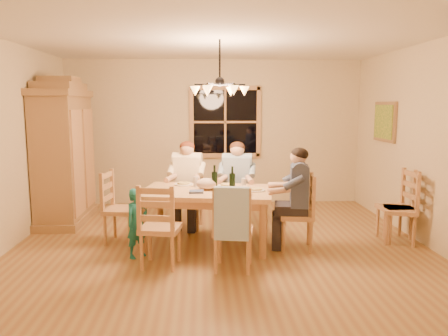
{
  "coord_description": "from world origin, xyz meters",
  "views": [
    {
      "loc": [
        -0.23,
        -5.73,
        1.88
      ],
      "look_at": [
        0.06,
        0.1,
        1.02
      ],
      "focal_mm": 35.0,
      "sensor_mm": 36.0,
      "label": 1
    }
  ],
  "objects": [
    {
      "name": "chair_end_left",
      "position": [
        -1.34,
        0.12,
        0.3
      ],
      "size": [
        0.49,
        0.5,
        0.99
      ],
      "rotation": [
        0.0,
        0.0,
        -1.74
      ],
      "color": "#BA7E52",
      "rests_on": "floor"
    },
    {
      "name": "chair_near_left",
      "position": [
        -0.73,
        -0.8,
        0.3
      ],
      "size": [
        0.5,
        0.49,
        0.99
      ],
      "rotation": [
        0.0,
        0.0,
        -0.16
      ],
      "color": "#BA7E52",
      "rests_on": "floor"
    },
    {
      "name": "wine_glass_b",
      "position": [
        0.32,
        -0.01,
        0.83
      ],
      "size": [
        0.06,
        0.06,
        0.14
      ],
      "primitive_type": "cylinder",
      "color": "silver",
      "rests_on": "dining_table"
    },
    {
      "name": "plate_woman",
      "position": [
        -0.5,
        0.29,
        0.77
      ],
      "size": [
        0.26,
        0.26,
        0.02
      ],
      "primitive_type": "cylinder",
      "color": "white",
      "rests_on": "dining_table"
    },
    {
      "name": "adult_plaid_man",
      "position": [
        0.28,
        0.67,
        0.84
      ],
      "size": [
        0.44,
        0.48,
        0.87
      ],
      "rotation": [
        0.0,
        0.0,
        2.98
      ],
      "color": "#305C84",
      "rests_on": "floor"
    },
    {
      "name": "armoire",
      "position": [
        -2.42,
        1.25,
        1.06
      ],
      "size": [
        0.66,
        1.4,
        2.3
      ],
      "color": "olive",
      "rests_on": "floor"
    },
    {
      "name": "floor",
      "position": [
        0.0,
        0.0,
        0.0
      ],
      "size": [
        5.5,
        5.5,
        0.0
      ],
      "primitive_type": "plane",
      "color": "olive",
      "rests_on": "ground"
    },
    {
      "name": "chair_spare_front",
      "position": [
        2.45,
        -0.07,
        0.3
      ],
      "size": [
        0.54,
        0.56,
        0.99
      ],
      "rotation": [
        0.0,
        0.0,
        1.23
      ],
      "color": "#BA7E52",
      "rests_on": "floor"
    },
    {
      "name": "chair_far_left",
      "position": [
        -0.46,
        0.79,
        0.3
      ],
      "size": [
        0.5,
        0.49,
        0.99
      ],
      "rotation": [
        0.0,
        0.0,
        2.98
      ],
      "color": "#BA7E52",
      "rests_on": "floor"
    },
    {
      "name": "plate_plaid",
      "position": [
        0.1,
        0.15,
        0.77
      ],
      "size": [
        0.26,
        0.26,
        0.02
      ],
      "primitive_type": "cylinder",
      "color": "white",
      "rests_on": "dining_table"
    },
    {
      "name": "wine_bottle_b",
      "position": [
        0.15,
        -0.2,
        0.93
      ],
      "size": [
        0.08,
        0.08,
        0.33
      ],
      "primitive_type": "cylinder",
      "color": "black",
      "rests_on": "dining_table"
    },
    {
      "name": "towel",
      "position": [
        0.08,
        -1.12,
        0.7
      ],
      "size": [
        0.39,
        0.16,
        0.58
      ],
      "primitive_type": "cube",
      "rotation": [
        0.0,
        0.0,
        -0.16
      ],
      "color": "#98B6CF",
      "rests_on": "chair_near_right"
    },
    {
      "name": "dining_table",
      "position": [
        -0.17,
        -0.07,
        0.66
      ],
      "size": [
        1.85,
        1.3,
        0.76
      ],
      "rotation": [
        0.0,
        0.0,
        -0.16
      ],
      "color": "tan",
      "rests_on": "floor"
    },
    {
      "name": "wall_left",
      "position": [
        -2.75,
        0.0,
        1.35
      ],
      "size": [
        0.02,
        5.0,
        2.7
      ],
      "primitive_type": "cube",
      "color": "beige",
      "rests_on": "floor"
    },
    {
      "name": "adult_slate_man",
      "position": [
        0.99,
        -0.27,
        0.84
      ],
      "size": [
        0.48,
        0.44,
        0.87
      ],
      "rotation": [
        0.0,
        0.0,
        1.41
      ],
      "color": "#3E4863",
      "rests_on": "floor"
    },
    {
      "name": "wall_back",
      "position": [
        0.0,
        2.5,
        1.35
      ],
      "size": [
        5.5,
        0.02,
        2.7
      ],
      "primitive_type": "cube",
      "color": "beige",
      "rests_on": "floor"
    },
    {
      "name": "ceiling",
      "position": [
        0.0,
        0.0,
        2.7
      ],
      "size": [
        5.5,
        5.0,
        0.02
      ],
      "primitive_type": "cube",
      "color": "white",
      "rests_on": "wall_back"
    },
    {
      "name": "chair_spare_back",
      "position": [
        2.45,
        0.04,
        0.3
      ],
      "size": [
        0.45,
        0.47,
        0.99
      ],
      "rotation": [
        0.0,
        0.0,
        1.64
      ],
      "color": "#BA7E52",
      "rests_on": "floor"
    },
    {
      "name": "child",
      "position": [
        -1.04,
        -0.48,
        0.43
      ],
      "size": [
        0.36,
        0.37,
        0.86
      ],
      "primitive_type": "imported",
      "rotation": [
        0.0,
        0.0,
        0.84
      ],
      "color": "#1A7476",
      "rests_on": "floor"
    },
    {
      "name": "chair_far_right",
      "position": [
        0.28,
        0.67,
        0.3
      ],
      "size": [
        0.5,
        0.49,
        0.99
      ],
      "rotation": [
        0.0,
        0.0,
        2.98
      ],
      "color": "#BA7E52",
      "rests_on": "floor"
    },
    {
      "name": "cap",
      "position": [
        0.28,
        -0.39,
        0.82
      ],
      "size": [
        0.2,
        0.2,
        0.11
      ],
      "primitive_type": "ellipsoid",
      "color": "beige",
      "rests_on": "dining_table"
    },
    {
      "name": "adult_woman",
      "position": [
        -0.46,
        0.79,
        0.84
      ],
      "size": [
        0.44,
        0.48,
        0.87
      ],
      "rotation": [
        0.0,
        0.0,
        2.98
      ],
      "color": "#F7E5BE",
      "rests_on": "floor"
    },
    {
      "name": "napkin",
      "position": [
        -0.31,
        -0.27,
        0.78
      ],
      "size": [
        0.2,
        0.17,
        0.03
      ],
      "primitive_type": "cube",
      "rotation": [
        0.0,
        0.0,
        -0.16
      ],
      "color": "#45547F",
      "rests_on": "dining_table"
    },
    {
      "name": "chair_end_right",
      "position": [
        0.99,
        -0.27,
        0.3
      ],
      "size": [
        0.49,
        0.5,
        0.99
      ],
      "rotation": [
        0.0,
        0.0,
        1.41
      ],
      "color": "#BA7E52",
      "rests_on": "floor"
    },
    {
      "name": "plate_slate",
      "position": [
        0.45,
        -0.18,
        0.77
      ],
      "size": [
        0.26,
        0.26,
        0.02
      ],
      "primitive_type": "cylinder",
      "color": "white",
      "rests_on": "dining_table"
    },
    {
      "name": "painting",
      "position": [
        2.71,
        1.2,
        1.6
      ],
      "size": [
        0.06,
        0.78,
        0.64
      ],
      "color": "olive",
      "rests_on": "wall_right"
    },
    {
      "name": "chair_near_right",
      "position": [
        0.11,
        -0.94,
        0.3
      ],
      "size": [
        0.5,
        0.49,
        0.99
      ],
      "rotation": [
        0.0,
        0.0,
        -0.16
      ],
      "color": "#BA7E52",
      "rests_on": "floor"
    },
    {
      "name": "chandelier",
      "position": [
        -0.0,
        0.0,
        2.08
      ],
      "size": [
        0.77,
        0.68,
        0.71
      ],
      "color": "black",
      "rests_on": "ceiling"
    },
    {
      "name": "wine_bottle_a",
      "position": [
        -0.07,
        -0.08,
        0.93
      ],
      "size": [
        0.08,
        0.08,
        0.33
      ],
      "primitive_type": "cylinder",
      "color": "black",
      "rests_on": "dining_table"
    },
    {
      "name": "window",
      "position": [
        0.2,
        2.47,
        1.55
      ],
      "size": [
        1.3,
        0.06,
        1.3
      ],
      "color": "black",
      "rests_on": "wall_back"
    },
    {
      "name": "cloth_bundle",
      "position": [
        -0.18,
        -0.06,
        0.84
      ],
      "size": [
        0.28,
        0.22,
        0.15
      ],
      "primitive_type": "ellipsoid",
      "color": "#C4A48E",
      "rests_on": "dining_table"
    },
    {
      "name": "wall_right",
      "position": [
        2.75,
        0.0,
        1.35
      ],
      "size": [
        0.02,
        5.0,
        2.7
      ],
      "primitive_type": "cube",
      "color": "beige",
      "rests_on": "floor"
    },
    {
      "name": "wine_glass_a",
      "position": [
        -0.33,
        0.15,
        0.83
      ],
      "size": [
        0.06,
        0.06,
        0.14
      ],
      "primitive_type": "cylinder",
      "color": "silver",
      "rests_on": "dining_table"
    }
  ]
}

